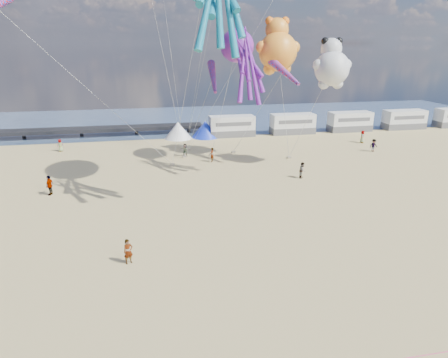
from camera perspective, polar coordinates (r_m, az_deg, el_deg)
ground at (r=22.63m, az=7.83°, el=-16.94°), size 120.00×120.00×0.00m
water at (r=73.73m, az=-5.98°, el=8.45°), size 120.00×120.00×0.00m
motorhome_0 at (r=59.74m, az=1.13°, el=7.56°), size 6.60×2.50×3.00m
motorhome_1 at (r=62.40m, az=9.77°, el=7.78°), size 6.60×2.50×3.00m
motorhome_2 at (r=66.33m, az=17.55°, el=7.83°), size 6.60×2.50×3.00m
motorhome_3 at (r=71.32m, az=24.35°, el=7.76°), size 6.60×2.50×3.00m
tent_white at (r=58.67m, az=-6.59°, el=6.93°), size 4.00×4.00×2.40m
tent_blue at (r=59.10m, az=-2.70°, el=7.13°), size 4.00×4.00×2.40m
standing_person at (r=26.04m, az=-13.52°, el=-10.03°), size 0.71×0.61×1.64m
beachgoer_0 at (r=58.94m, az=19.17°, el=5.73°), size 0.67×0.75×1.71m
beachgoer_1 at (r=41.65m, az=11.14°, el=1.24°), size 0.92×0.97×1.66m
beachgoer_2 at (r=54.54m, az=20.58°, el=4.52°), size 0.81×0.65×1.61m
beachgoer_3 at (r=39.58m, az=-23.65°, el=-0.82°), size 1.03×1.36×1.86m
beachgoer_4 at (r=49.15m, az=-5.60°, el=4.14°), size 0.98×0.60×1.56m
beachgoer_5 at (r=46.56m, az=-1.76°, el=3.48°), size 1.13×1.64×1.70m
beachgoer_6 at (r=55.27m, az=-22.35°, el=4.47°), size 0.67×0.55×1.59m
sandbag_a at (r=45.66m, az=-7.37°, el=2.06°), size 0.50×0.35×0.22m
sandbag_b at (r=49.44m, az=-1.81°, el=3.51°), size 0.50×0.35×0.22m
sandbag_c at (r=48.75m, az=9.28°, el=3.04°), size 0.50×0.35×0.22m
sandbag_d at (r=50.56m, az=1.36°, el=3.86°), size 0.50×0.35×0.22m
sandbag_e at (r=48.66m, az=-5.64°, el=3.17°), size 0.50×0.35×0.22m
kite_octopus_purple at (r=44.17m, az=1.85°, el=18.48°), size 6.05×9.09×9.58m
kite_panda at (r=43.93m, az=15.16°, el=15.00°), size 5.28×5.11×6.08m
kite_teddy_orange at (r=46.61m, az=7.70°, el=17.59°), size 5.61×5.33×7.27m
windsock_mid at (r=43.82m, az=8.50°, el=14.99°), size 2.85×5.43×5.42m
windsock_right at (r=43.77m, az=-1.57°, el=14.32°), size 1.36×5.65×5.60m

